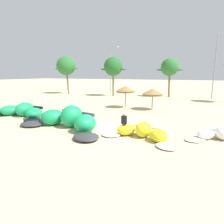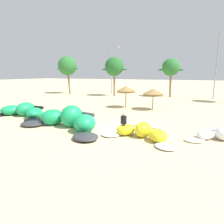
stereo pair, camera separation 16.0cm
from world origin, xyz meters
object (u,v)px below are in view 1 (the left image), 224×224
beach_umbrella_near_van (125,89)px  lamppost_west_center (216,63)px  palm_left (113,67)px  lamppost_west (111,68)px  kite_left_of_center (142,132)px  palm_leftmost (66,66)px  kite_left (68,120)px  palm_left_of_gap (170,68)px  beach_umbrella_middle (153,92)px  kite_far_left (22,111)px  kite_center (223,136)px  person_near_kites (124,124)px

beach_umbrella_near_van → lamppost_west_center: lamppost_west_center is taller
palm_left → lamppost_west: bearing=120.9°
kite_left_of_center → palm_leftmost: 31.93m
kite_left → palm_left: 23.03m
palm_leftmost → palm_left: palm_leftmost is taller
palm_left → palm_left_of_gap: 10.35m
kite_left → kite_left_of_center: bearing=0.9°
beach_umbrella_near_van → beach_umbrella_middle: 3.43m
palm_left_of_gap → lamppost_west_center: (7.37, 0.35, 0.68)m
kite_far_left → kite_center: 17.62m
lamppost_west_center → beach_umbrella_near_van: bearing=-126.4°
kite_far_left → kite_left_of_center: bearing=-5.9°
beach_umbrella_middle → palm_left_of_gap: (-0.17, 14.06, 3.22)m
beach_umbrella_middle → person_near_kites: beach_umbrella_middle is taller
lamppost_west_center → palm_left_of_gap: bearing=-177.3°
kite_far_left → lamppost_west_center: 30.27m
person_near_kites → lamppost_west: (-12.48, 24.94, 4.60)m
kite_left → beach_umbrella_middle: (4.30, 10.52, 1.46)m
palm_left_of_gap → lamppost_west: 11.93m
kite_left_of_center → beach_umbrella_near_van: bearing=115.9°
beach_umbrella_middle → palm_leftmost: 24.24m
kite_left → lamppost_west_center: 27.97m
kite_left → beach_umbrella_near_van: size_ratio=2.94×
beach_umbrella_middle → palm_leftmost: bearing=151.9°
kite_left → person_near_kites: 4.70m
beach_umbrella_near_van → kite_far_left: bearing=-129.9°
kite_left_of_center → palm_leftmost: bearing=136.4°
kite_left_of_center → kite_center: bearing=19.3°
kite_left_of_center → lamppost_west_center: bearing=77.4°
kite_far_left → beach_umbrella_near_van: (7.61, 9.12, 1.82)m
kite_left → kite_center: size_ratio=1.64×
kite_left_of_center → palm_left_of_gap: 25.05m
palm_left → palm_left_of_gap: bearing=15.9°
palm_leftmost → lamppost_west_center: (28.32, 3.13, 0.18)m
palm_leftmost → kite_left_of_center: bearing=-43.6°
person_near_kites → palm_left: palm_left is taller
lamppost_west_center → person_near_kites: bearing=-105.3°
kite_center → palm_leftmost: 34.61m
beach_umbrella_near_van → palm_left: 13.46m
kite_left → person_near_kites: (4.70, 0.09, 0.14)m
kite_left_of_center → beach_umbrella_near_van: 11.76m
person_near_kites → palm_left_of_gap: palm_left_of_gap is taller
kite_far_left → palm_leftmost: bearing=116.3°
palm_left_of_gap → lamppost_west: lamppost_west is taller
kite_far_left → kite_center: (17.61, 0.41, -0.22)m
palm_left → kite_left: bearing=-75.0°
kite_left → beach_umbrella_middle: bearing=67.7°
person_near_kites → palm_leftmost: size_ratio=0.21×
beach_umbrella_near_van → palm_leftmost: size_ratio=0.35×
kite_center → kite_far_left: bearing=-178.7°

